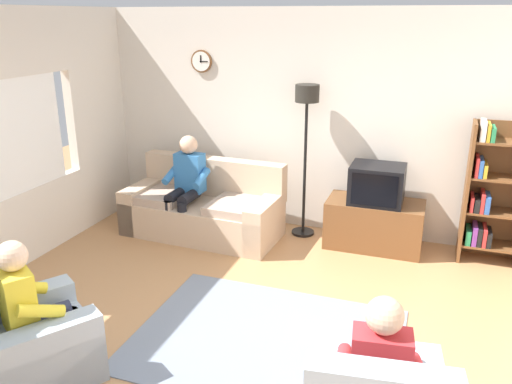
# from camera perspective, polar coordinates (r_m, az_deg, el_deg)

# --- Properties ---
(ground_plane) EXTENTS (12.00, 12.00, 0.00)m
(ground_plane) POSITION_cam_1_polar(r_m,az_deg,el_deg) (4.58, -0.69, -15.86)
(ground_plane) COLOR #B27F51
(back_wall_assembly) EXTENTS (6.20, 0.17, 2.70)m
(back_wall_assembly) POSITION_cam_1_polar(r_m,az_deg,el_deg) (6.45, 7.49, 7.46)
(back_wall_assembly) COLOR silver
(back_wall_assembly) RESTS_ON ground_plane
(couch) EXTENTS (1.94, 0.97, 0.90)m
(couch) POSITION_cam_1_polar(r_m,az_deg,el_deg) (6.49, -5.74, -1.94)
(couch) COLOR tan
(couch) RESTS_ON ground_plane
(tv_stand) EXTENTS (1.10, 0.56, 0.56)m
(tv_stand) POSITION_cam_1_polar(r_m,az_deg,el_deg) (6.26, 12.79, -3.46)
(tv_stand) COLOR brown
(tv_stand) RESTS_ON ground_plane
(tv) EXTENTS (0.60, 0.49, 0.44)m
(tv) POSITION_cam_1_polar(r_m,az_deg,el_deg) (6.07, 13.10, 0.85)
(tv) COLOR black
(tv) RESTS_ON tv_stand
(bookshelf) EXTENTS (0.68, 0.36, 1.57)m
(bookshelf) POSITION_cam_1_polar(r_m,az_deg,el_deg) (6.17, 24.49, -0.23)
(bookshelf) COLOR brown
(bookshelf) RESTS_ON ground_plane
(floor_lamp) EXTENTS (0.28, 0.28, 1.85)m
(floor_lamp) POSITION_cam_1_polar(r_m,az_deg,el_deg) (6.17, 5.54, 7.95)
(floor_lamp) COLOR black
(floor_lamp) RESTS_ON ground_plane
(armchair_near_window) EXTENTS (1.15, 1.17, 0.90)m
(armchair_near_window) POSITION_cam_1_polar(r_m,az_deg,el_deg) (4.37, -23.89, -14.98)
(armchair_near_window) COLOR #9EADBC
(armchair_near_window) RESTS_ON ground_plane
(area_rug) EXTENTS (2.20, 1.70, 0.01)m
(area_rug) POSITION_cam_1_polar(r_m,az_deg,el_deg) (4.57, 1.14, -15.83)
(area_rug) COLOR slate
(area_rug) RESTS_ON ground_plane
(person_on_couch) EXTENTS (0.53, 0.55, 1.24)m
(person_on_couch) POSITION_cam_1_polar(r_m,az_deg,el_deg) (6.35, -7.67, 1.18)
(person_on_couch) COLOR #3372B2
(person_on_couch) RESTS_ON ground_plane
(person_in_left_armchair) EXTENTS (0.61, 0.64, 1.12)m
(person_in_left_armchair) POSITION_cam_1_polar(r_m,az_deg,el_deg) (4.23, -23.28, -11.10)
(person_in_left_armchair) COLOR yellow
(person_in_left_armchair) RESTS_ON ground_plane
(person_in_right_armchair) EXTENTS (0.55, 0.57, 1.12)m
(person_in_right_armchair) POSITION_cam_1_polar(r_m,az_deg,el_deg) (3.38, 13.31, -18.10)
(person_in_right_armchair) COLOR red
(person_in_right_armchair) RESTS_ON ground_plane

